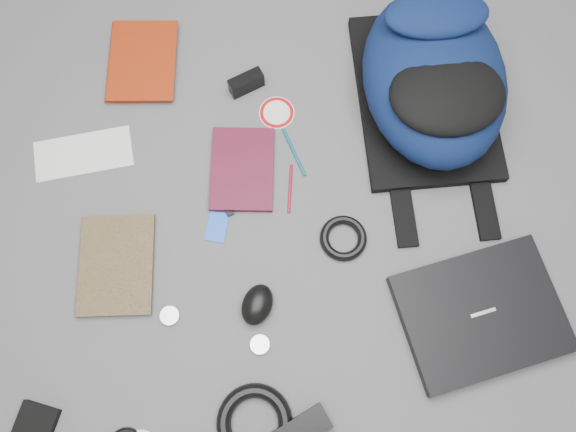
{
  "coord_description": "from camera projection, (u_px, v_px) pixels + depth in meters",
  "views": [
    {
      "loc": [
        -0.03,
        -0.37,
        1.29
      ],
      "look_at": [
        0.0,
        0.0,
        0.02
      ],
      "focal_mm": 35.0,
      "sensor_mm": 36.0,
      "label": 1
    }
  ],
  "objects": [
    {
      "name": "ground",
      "position": [
        288.0,
        218.0,
        1.34
      ],
      "size": [
        4.0,
        4.0,
        0.0
      ],
      "primitive_type": "plane",
      "color": "#4F4F51",
      "rests_on": "ground"
    },
    {
      "name": "backpack",
      "position": [
        434.0,
        77.0,
        1.33
      ],
      "size": [
        0.36,
        0.52,
        0.22
      ],
      "primitive_type": null,
      "rotation": [
        0.0,
        0.0,
        -0.0
      ],
      "color": "black",
      "rests_on": "ground"
    },
    {
      "name": "laptop",
      "position": [
        481.0,
        314.0,
        1.26
      ],
      "size": [
        0.4,
        0.34,
        0.04
      ],
      "primitive_type": "cube",
      "rotation": [
        0.0,
        0.0,
        0.19
      ],
      "color": "black",
      "rests_on": "ground"
    },
    {
      "name": "textbook_red",
      "position": [
        109.0,
        62.0,
        1.45
      ],
      "size": [
        0.19,
        0.25,
        0.03
      ],
      "primitive_type": "imported",
      "rotation": [
        0.0,
        0.0,
        -0.09
      ],
      "color": "maroon",
      "rests_on": "ground"
    },
    {
      "name": "comic_book",
      "position": [
        79.0,
        266.0,
        1.3
      ],
      "size": [
        0.19,
        0.25,
        0.02
      ],
      "primitive_type": "imported",
      "rotation": [
        0.0,
        0.0,
        -0.06
      ],
      "color": "#9C7D0B",
      "rests_on": "ground"
    },
    {
      "name": "envelope",
      "position": [
        83.0,
        154.0,
        1.39
      ],
      "size": [
        0.25,
        0.13,
        0.0
      ],
      "primitive_type": "cube",
      "rotation": [
        0.0,
        0.0,
        0.1
      ],
      "color": "silver",
      "rests_on": "ground"
    },
    {
      "name": "dvd_case",
      "position": [
        242.0,
        169.0,
        1.37
      ],
      "size": [
        0.17,
        0.23,
        0.02
      ],
      "primitive_type": "cube",
      "rotation": [
        0.0,
        0.0,
        -0.11
      ],
      "color": "#3D0B1B",
      "rests_on": "ground"
    },
    {
      "name": "compact_camera",
      "position": [
        246.0,
        83.0,
        1.42
      ],
      "size": [
        0.09,
        0.06,
        0.05
      ],
      "primitive_type": "cube",
      "rotation": [
        0.0,
        0.0,
        0.39
      ],
      "color": "black",
      "rests_on": "ground"
    },
    {
      "name": "sticker_disc",
      "position": [
        277.0,
        113.0,
        1.42
      ],
      "size": [
        0.1,
        0.1,
        0.0
      ],
      "primitive_type": "cylinder",
      "rotation": [
        0.0,
        0.0,
        0.15
      ],
      "color": "white",
      "rests_on": "ground"
    },
    {
      "name": "pen_teal",
      "position": [
        294.0,
        152.0,
        1.39
      ],
      "size": [
        0.05,
        0.13,
        0.01
      ],
      "primitive_type": "cylinder",
      "rotation": [
        1.57,
        0.0,
        0.31
      ],
      "color": "#0B5166",
      "rests_on": "ground"
    },
    {
      "name": "pen_red",
      "position": [
        290.0,
        189.0,
        1.36
      ],
      "size": [
        0.03,
        0.12,
        0.01
      ],
      "primitive_type": "cylinder",
      "rotation": [
        1.57,
        0.0,
        -0.15
      ],
      "color": "maroon",
      "rests_on": "ground"
    },
    {
      "name": "id_badge",
      "position": [
        217.0,
        227.0,
        1.33
      ],
      "size": [
        0.06,
        0.08,
        0.0
      ],
      "primitive_type": "cube",
      "rotation": [
        0.0,
        0.0,
        -0.26
      ],
      "color": "blue",
      "rests_on": "ground"
    },
    {
      "name": "usb_black",
      "position": [
        227.0,
        207.0,
        1.35
      ],
      "size": [
        0.03,
        0.05,
        0.01
      ],
      "primitive_type": "cube",
      "rotation": [
        0.0,
        0.0,
        0.33
      ],
      "color": "black",
      "rests_on": "ground"
    },
    {
      "name": "mouse",
      "position": [
        257.0,
        305.0,
        1.26
      ],
      "size": [
        0.1,
        0.12,
        0.05
      ],
      "primitive_type": "ellipsoid",
      "rotation": [
        0.0,
        0.0,
        -0.43
      ],
      "color": "black",
      "rests_on": "ground"
    },
    {
      "name": "headphone_left",
      "position": [
        170.0,
        316.0,
        1.27
      ],
      "size": [
        0.05,
        0.05,
        0.01
      ],
      "primitive_type": "cylinder",
      "rotation": [
        0.0,
        0.0,
        -0.28
      ],
      "color": "#BBBABD",
      "rests_on": "ground"
    },
    {
      "name": "headphone_right",
      "position": [
        260.0,
        345.0,
        1.25
      ],
      "size": [
        0.05,
        0.05,
        0.01
      ],
      "primitive_type": "cylinder",
      "rotation": [
        0.0,
        0.0,
        -0.3
      ],
      "color": "#B2B2B4",
      "rests_on": "ground"
    },
    {
      "name": "cable_coil",
      "position": [
        343.0,
        238.0,
        1.32
      ],
      "size": [
        0.12,
        0.12,
        0.02
      ],
      "primitive_type": "torus",
      "rotation": [
        0.0,
        0.0,
        -0.08
      ],
      "color": "black",
      "rests_on": "ground"
    },
    {
      "name": "power_brick",
      "position": [
        300.0,
        431.0,
        1.19
      ],
      "size": [
        0.15,
        0.11,
        0.03
      ],
      "primitive_type": "cube",
      "rotation": [
        0.0,
        0.0,
        0.43
      ],
      "color": "black",
      "rests_on": "ground"
    },
    {
      "name": "power_cord_coil",
      "position": [
        254.0,
        423.0,
        1.2
      ],
      "size": [
        0.19,
        0.19,
        0.03
      ],
      "primitive_type": "torus",
      "rotation": [
        0.0,
        0.0,
        -0.21
      ],
      "color": "black",
      "rests_on": "ground"
    },
    {
      "name": "pouch",
      "position": [
        36.0,
        424.0,
        1.2
      ],
      "size": [
        0.11,
        0.11,
        0.02
      ],
      "primitive_type": "cube",
      "rotation": [
        0.0,
        0.0,
        -0.37
      ],
      "color": "black",
      "rests_on": "ground"
    }
  ]
}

